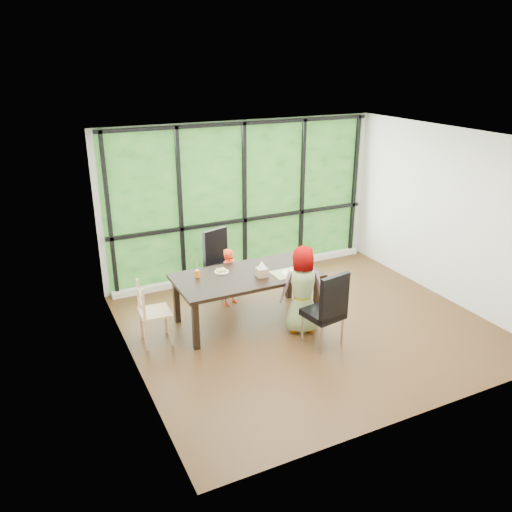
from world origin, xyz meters
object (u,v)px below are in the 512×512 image
object	(u,v)px
child_older	(304,289)
child_toddler	(230,277)
orange_cup	(197,274)
plate_near	(290,273)
chair_interior_leather	(323,308)
chair_window_leather	(223,264)
chair_end_beech	(155,312)
tissue_box	(262,272)
green_cup	(306,268)
dining_table	(247,298)
plate_far	(222,272)

from	to	relation	value
child_older	child_toddler	bearing A→B (deg)	-41.65
orange_cup	plate_near	bearing A→B (deg)	-20.34
plate_near	child_older	bearing A→B (deg)	-83.18
orange_cup	chair_interior_leather	bearing A→B (deg)	-43.24
chair_interior_leather	plate_near	distance (m)	0.81
chair_window_leather	plate_near	distance (m)	1.38
chair_end_beech	child_older	bearing A→B (deg)	-102.63
orange_cup	tissue_box	distance (m)	0.91
child_toddler	plate_near	xyz separation A→B (m)	(0.58, -0.88, 0.30)
tissue_box	chair_interior_leather	bearing A→B (deg)	-61.30
green_cup	chair_end_beech	bearing A→B (deg)	172.80
dining_table	chair_interior_leather	xyz separation A→B (m)	(0.65, -1.04, 0.17)
dining_table	orange_cup	size ratio (longest dim) A/B	19.56
chair_interior_leather	tissue_box	world-z (taller)	chair_interior_leather
dining_table	plate_far	xyz separation A→B (m)	(-0.30, 0.23, 0.38)
chair_window_leather	child_toddler	bearing A→B (deg)	-112.92
child_older	plate_far	world-z (taller)	child_older
chair_interior_leather	child_toddler	xyz separation A→B (m)	(-0.65, 1.66, -0.08)
plate_near	chair_interior_leather	bearing A→B (deg)	-84.82
child_older	dining_table	bearing A→B (deg)	-22.10
chair_end_beech	tissue_box	world-z (taller)	chair_end_beech
tissue_box	green_cup	bearing A→B (deg)	-11.14
chair_window_leather	child_older	size ratio (longest dim) A/B	0.85
plate_near	orange_cup	bearing A→B (deg)	159.66
chair_interior_leather	orange_cup	world-z (taller)	chair_interior_leather
child_older	plate_near	size ratio (longest dim) A/B	5.39
chair_window_leather	tissue_box	size ratio (longest dim) A/B	7.31
plate_far	orange_cup	distance (m)	0.38
plate_far	orange_cup	bearing A→B (deg)	-176.20
chair_end_beech	plate_far	xyz separation A→B (m)	(1.07, 0.24, 0.31)
dining_table	plate_far	bearing A→B (deg)	142.03
green_cup	chair_interior_leather	bearing A→B (deg)	-102.70
chair_window_leather	plate_far	size ratio (longest dim) A/B	5.28
orange_cup	chair_window_leather	bearing A→B (deg)	47.93
chair_window_leather	dining_table	bearing A→B (deg)	-109.41
child_toddler	child_older	world-z (taller)	child_older
chair_window_leather	child_toddler	distance (m)	0.38
chair_end_beech	plate_near	bearing A→B (deg)	-93.80
child_toddler	plate_far	distance (m)	0.57
chair_interior_leather	orange_cup	size ratio (longest dim) A/B	10.16
chair_end_beech	child_toddler	distance (m)	1.51
chair_window_leather	chair_end_beech	bearing A→B (deg)	-161.79
dining_table	orange_cup	distance (m)	0.83
child_toddler	tissue_box	bearing A→B (deg)	-102.84
chair_end_beech	orange_cup	world-z (taller)	chair_end_beech
chair_end_beech	child_toddler	xyz separation A→B (m)	(1.37, 0.63, 0.01)
chair_end_beech	orange_cup	size ratio (longest dim) A/B	8.47
child_toddler	child_older	distance (m)	1.36
child_older	orange_cup	world-z (taller)	child_older
green_cup	plate_far	bearing A→B (deg)	155.10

